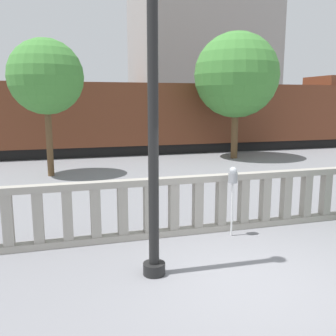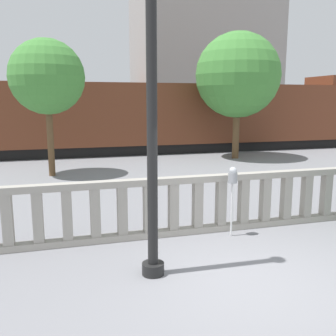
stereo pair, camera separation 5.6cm
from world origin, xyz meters
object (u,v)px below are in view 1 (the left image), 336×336
(tree_left, at_px, (46,77))
(parking_meter, at_px, (233,180))
(lamppost, at_px, (153,96))
(tree_right, at_px, (236,75))
(train_far, at_px, (122,111))
(train_near, at_px, (174,117))

(tree_left, bearing_deg, parking_meter, -64.12)
(lamppost, bearing_deg, tree_left, 101.08)
(lamppost, relative_size, tree_right, 0.99)
(lamppost, height_order, train_far, lamppost)
(tree_left, bearing_deg, tree_right, 13.74)
(parking_meter, distance_m, train_near, 14.03)
(lamppost, xyz_separation_m, tree_right, (7.10, 11.51, 1.16))
(parking_meter, height_order, train_near, train_near)
(train_near, relative_size, tree_right, 4.07)
(train_near, xyz_separation_m, train_far, (-1.04, 12.22, 0.01))
(parking_meter, xyz_separation_m, tree_right, (5.04, 10.19, 2.88))
(parking_meter, height_order, tree_right, tree_right)
(train_near, bearing_deg, tree_left, -139.85)
(lamppost, height_order, tree_right, tree_right)
(lamppost, distance_m, tree_left, 9.53)
(lamppost, xyz_separation_m, parking_meter, (2.06, 1.31, -1.72))
(train_near, bearing_deg, train_far, 94.85)
(train_near, bearing_deg, tree_right, -58.41)
(tree_left, bearing_deg, train_far, 72.29)
(tree_right, bearing_deg, lamppost, -121.67)
(lamppost, height_order, parking_meter, lamppost)
(train_far, xyz_separation_m, tree_right, (3.20, -15.74, 2.12))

